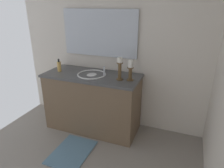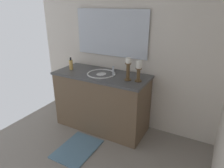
# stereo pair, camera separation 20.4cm
# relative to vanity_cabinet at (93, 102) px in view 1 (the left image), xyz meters

# --- Properties ---
(wall_left) EXTENTS (0.04, 2.82, 2.45)m
(wall_left) POSITION_rel_vanity_cabinet_xyz_m (-0.33, 0.15, 0.80)
(wall_left) COLOR silver
(wall_left) RESTS_ON ground
(vanity_cabinet) EXTENTS (0.58, 1.35, 0.84)m
(vanity_cabinet) POSITION_rel_vanity_cabinet_xyz_m (0.00, 0.00, 0.00)
(vanity_cabinet) COLOR brown
(vanity_cabinet) RESTS_ON ground
(sink_basin) EXTENTS (0.40, 0.40, 0.24)m
(sink_basin) POSITION_rel_vanity_cabinet_xyz_m (-0.00, 0.00, 0.38)
(sink_basin) COLOR white
(sink_basin) RESTS_ON vanity_cabinet
(mirror) EXTENTS (0.02, 1.11, 0.65)m
(mirror) POSITION_rel_vanity_cabinet_xyz_m (-0.28, 0.00, 0.94)
(mirror) COLOR silver
(candle_holder_tall) EXTENTS (0.09, 0.09, 0.27)m
(candle_holder_tall) POSITION_rel_vanity_cabinet_xyz_m (0.02, 0.55, 0.56)
(candle_holder_tall) COLOR brown
(candle_holder_tall) RESTS_ON vanity_cabinet
(candle_holder_short) EXTENTS (0.09, 0.09, 0.29)m
(candle_holder_short) POSITION_rel_vanity_cabinet_xyz_m (0.04, 0.42, 0.57)
(candle_holder_short) COLOR brown
(candle_holder_short) RESTS_ON vanity_cabinet
(soap_bottle) EXTENTS (0.06, 0.06, 0.18)m
(soap_bottle) POSITION_rel_vanity_cabinet_xyz_m (0.03, -0.50, 0.49)
(soap_bottle) COLOR #E5B259
(soap_bottle) RESTS_ON vanity_cabinet
(bath_mat) EXTENTS (0.60, 0.44, 0.02)m
(bath_mat) POSITION_rel_vanity_cabinet_xyz_m (0.62, 0.00, -0.41)
(bath_mat) COLOR slate
(bath_mat) RESTS_ON ground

